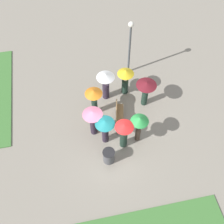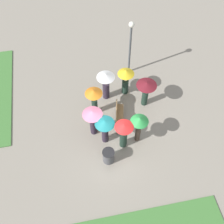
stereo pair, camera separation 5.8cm
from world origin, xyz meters
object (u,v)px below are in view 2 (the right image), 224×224
object	(u,v)px
lamp_post	(130,41)
crowd_person_green	(139,124)
trash_bin	(108,156)
crowd_person_pink	(93,118)
crowd_person_maroon	(146,89)
crowd_person_teal	(105,126)
crowd_person_white	(106,82)
park_bench	(118,116)
crowd_person_orange	(94,97)
crowd_person_red	(124,133)
crowd_person_yellow	(126,78)

from	to	relation	value
lamp_post	crowd_person_green	bearing A→B (deg)	172.23
trash_bin	crowd_person_pink	xyz separation A→B (m)	(1.81, 0.46, 0.91)
crowd_person_maroon	crowd_person_teal	xyz separation A→B (m)	(-1.98, 2.66, 0.00)
crowd_person_green	crowd_person_white	size ratio (longest dim) A/B	1.02
trash_bin	park_bench	bearing A→B (deg)	-23.33
crowd_person_green	crowd_person_white	world-z (taller)	crowd_person_green
lamp_post	crowd_person_teal	xyz separation A→B (m)	(-4.64, 2.35, -1.15)
park_bench	lamp_post	size ratio (longest dim) A/B	0.45
trash_bin	crowd_person_orange	bearing A→B (deg)	3.51
crowd_person_white	crowd_person_maroon	bearing A→B (deg)	-8.45
crowd_person_green	crowd_person_orange	bearing A→B (deg)	178.00
lamp_post	crowd_person_orange	distance (m)	3.92
crowd_person_orange	crowd_person_teal	bearing A→B (deg)	-148.40
park_bench	crowd_person_red	size ratio (longest dim) A/B	0.88
crowd_person_pink	crowd_person_green	bearing A→B (deg)	-50.08
crowd_person_red	crowd_person_teal	xyz separation A→B (m)	(0.47, 0.87, 0.11)
crowd_person_orange	crowd_person_red	bearing A→B (deg)	-130.67
crowd_person_green	crowd_person_yellow	xyz separation A→B (m)	(3.31, -0.07, -0.23)
crowd_person_maroon	crowd_person_white	world-z (taller)	crowd_person_white
trash_bin	crowd_person_maroon	bearing A→B (deg)	-40.54
lamp_post	crowd_person_white	xyz separation A→B (m)	(-1.74, 1.77, -1.19)
trash_bin	crowd_person_red	size ratio (longest dim) A/B	0.44
crowd_person_maroon	crowd_person_yellow	xyz separation A→B (m)	(1.06, 0.91, -0.09)
crowd_person_white	crowd_person_teal	bearing A→B (deg)	-85.89
park_bench	crowd_person_red	distance (m)	1.73
crowd_person_orange	crowd_person_yellow	bearing A→B (deg)	-36.28
lamp_post	crowd_person_orange	size ratio (longest dim) A/B	1.97
crowd_person_pink	crowd_person_orange	xyz separation A→B (m)	(1.31, -0.27, 0.02)
crowd_person_yellow	park_bench	bearing A→B (deg)	-20.74
trash_bin	crowd_person_white	distance (m)	4.23
crowd_person_red	crowd_person_green	bearing A→B (deg)	-4.35
lamp_post	trash_bin	world-z (taller)	lamp_post
park_bench	crowd_person_pink	xyz separation A→B (m)	(-0.47, 1.45, 0.87)
crowd_person_red	crowd_person_pink	world-z (taller)	crowd_person_red
park_bench	crowd_person_yellow	world-z (taller)	crowd_person_yellow
lamp_post	crowd_person_maroon	xyz separation A→B (m)	(-2.67, -0.31, -1.15)
lamp_post	crowd_person_red	distance (m)	5.47
crowd_person_white	crowd_person_yellow	bearing A→B (deg)	22.42
crowd_person_maroon	crowd_person_teal	world-z (taller)	crowd_person_teal
crowd_person_maroon	crowd_person_pink	distance (m)	3.45
park_bench	trash_bin	xyz separation A→B (m)	(-2.29, 0.99, -0.04)
trash_bin	crowd_person_red	distance (m)	1.41
crowd_person_orange	crowd_person_pink	bearing A→B (deg)	-167.24
trash_bin	crowd_person_orange	distance (m)	3.26
crowd_person_red	crowd_person_pink	bearing A→B (deg)	123.75
crowd_person_yellow	crowd_person_orange	distance (m)	2.29
crowd_person_green	crowd_person_teal	distance (m)	1.71
crowd_person_teal	crowd_person_pink	bearing A→B (deg)	120.34
crowd_person_yellow	crowd_person_white	bearing A→B (deg)	-81.07
crowd_person_green	crowd_person_white	bearing A→B (deg)	155.79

